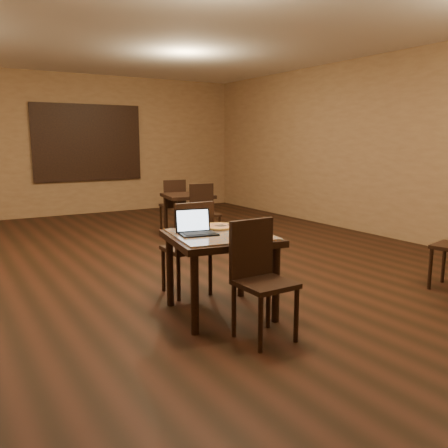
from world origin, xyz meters
TOP-DOWN VIEW (x-y plane):
  - ground at (0.00, 0.00)m, footprint 10.00×10.00m
  - wall_back at (0.00, 5.00)m, footprint 8.00×0.02m
  - wall_right at (4.00, 0.00)m, footprint 0.02×10.00m
  - ceiling at (0.00, 0.00)m, footprint 8.00×10.00m
  - mural at (0.50, 4.96)m, footprint 2.34×0.05m
  - tiled_table at (-0.21, -1.82)m, footprint 1.06×1.06m
  - chair_main_near at (-0.21, -2.44)m, footprint 0.43×0.43m
  - chair_main_far at (-0.21, -1.21)m, footprint 0.43×0.43m
  - laptop at (-0.41, -1.72)m, footprint 0.36×0.31m
  - plate at (0.01, -2.00)m, footprint 0.26×0.26m
  - pizza_slice at (0.01, -2.00)m, footprint 0.25×0.25m
  - pizza_pan at (-0.09, -1.58)m, footprint 0.40×0.40m
  - pizza_whole at (-0.09, -1.58)m, footprint 0.35×0.35m
  - spatula at (-0.07, -1.60)m, footprint 0.13×0.24m
  - napkin_roll at (0.19, -1.96)m, footprint 0.06×0.18m
  - other_table_a at (1.20, 1.61)m, footprint 0.87×0.87m
  - other_table_a_chair_near at (1.21, 1.08)m, footprint 0.45×0.45m
  - other_table_a_chair_far at (1.19, 2.15)m, footprint 0.45×0.45m

SIDE VIEW (x-z plane):
  - ground at x=0.00m, z-range 0.00..0.00m
  - other_table_a_chair_near at x=1.21m, z-range 0.06..0.98m
  - other_table_a_chair_far at x=1.19m, z-range 0.06..0.98m
  - chair_main_near at x=-0.21m, z-range 0.06..1.03m
  - chair_main_far at x=-0.21m, z-range 0.06..1.06m
  - other_table_a at x=1.20m, z-range 0.24..0.95m
  - tiled_table at x=-0.21m, z-range 0.28..1.04m
  - pizza_pan at x=-0.09m, z-range 0.76..0.77m
  - plate at x=0.01m, z-range 0.76..0.78m
  - pizza_whole at x=-0.09m, z-range 0.77..0.79m
  - napkin_roll at x=0.19m, z-range 0.76..0.80m
  - pizza_slice at x=0.01m, z-range 0.78..0.80m
  - spatula at x=-0.07m, z-range 0.79..0.79m
  - laptop at x=-0.41m, z-range 0.71..0.93m
  - wall_back at x=0.00m, z-range 0.00..3.00m
  - wall_right at x=4.00m, z-range 0.00..3.00m
  - mural at x=0.50m, z-range 0.73..2.37m
  - ceiling at x=0.00m, z-range 2.99..3.01m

